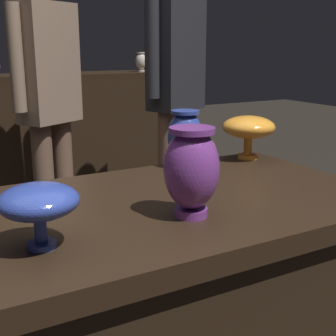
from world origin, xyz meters
The scene contains 8 objects.
vase_centerpiece centered at (0.05, -0.13, 0.91)m, with size 0.12×0.12×0.20m.
vase_tall_behind centered at (-0.29, -0.13, 0.89)m, with size 0.15×0.15×0.12m.
vase_left_accent centered at (0.51, 0.25, 0.90)m, with size 0.18×0.18×0.15m.
vase_right_accent centered at (0.27, 0.26, 0.90)m, with size 0.11×0.11×0.18m.
shelf_vase_far_right centered at (1.04, 2.17, 1.06)m, with size 0.08×0.08×0.14m.
shelf_vase_right centered at (0.52, 2.12, 1.10)m, with size 0.08×0.08×0.24m.
visitor_center_back centered at (0.18, 1.52, 0.92)m, with size 0.42×0.31×1.57m.
visitor_near_right centered at (0.85, 1.32, 0.98)m, with size 0.44×0.29×1.66m.
Camera 1 is at (-0.48, -0.96, 1.17)m, focal length 49.73 mm.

